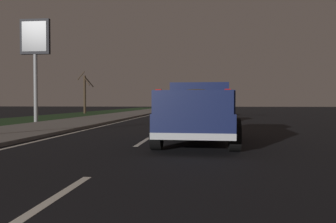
% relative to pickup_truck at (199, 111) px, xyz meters
% --- Properties ---
extents(ground, '(144.00, 144.00, 0.00)m').
position_rel_pickup_truck_xyz_m(ground, '(16.69, 1.75, -0.98)').
color(ground, black).
extents(sidewalk_shoulder, '(108.00, 4.00, 0.12)m').
position_rel_pickup_truck_xyz_m(sidewalk_shoulder, '(16.69, 7.45, -0.92)').
color(sidewalk_shoulder, slate).
rests_on(sidewalk_shoulder, ground).
extents(grass_verge, '(108.00, 6.00, 0.01)m').
position_rel_pickup_truck_xyz_m(grass_verge, '(16.69, 12.45, -0.98)').
color(grass_verge, '#1E3819').
rests_on(grass_verge, ground).
extents(lane_markings, '(108.00, 3.54, 0.01)m').
position_rel_pickup_truck_xyz_m(lane_markings, '(18.96, 4.26, -0.98)').
color(lane_markings, silver).
rests_on(lane_markings, ground).
extents(pickup_truck, '(5.49, 2.41, 1.87)m').
position_rel_pickup_truck_xyz_m(pickup_truck, '(0.00, 0.00, 0.00)').
color(pickup_truck, '#141E4C').
rests_on(pickup_truck, ground).
extents(sedan_red, '(4.43, 2.06, 1.54)m').
position_rel_pickup_truck_xyz_m(sedan_red, '(19.68, -0.08, -0.20)').
color(sedan_red, maroon).
rests_on(sedan_red, ground).
extents(sedan_tan, '(4.41, 2.03, 1.54)m').
position_rel_pickup_truck_xyz_m(sedan_tan, '(11.10, -0.01, -0.20)').
color(sedan_tan, '#9E845B').
rests_on(sedan_tan, ground).
extents(sedan_silver, '(4.45, 2.10, 1.54)m').
position_rel_pickup_truck_xyz_m(sedan_silver, '(23.61, 3.37, -0.20)').
color(sedan_silver, '#B2B5BA').
rests_on(sedan_silver, ground).
extents(gas_price_sign, '(0.27, 1.90, 6.46)m').
position_rel_pickup_truck_xyz_m(gas_price_sign, '(9.88, 10.42, 3.85)').
color(gas_price_sign, '#99999E').
rests_on(gas_price_sign, ground).
extents(bare_tree_far, '(2.00, 1.68, 4.76)m').
position_rel_pickup_truck_xyz_m(bare_tree_far, '(26.64, 13.26, 1.34)').
color(bare_tree_far, '#423323').
rests_on(bare_tree_far, ground).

